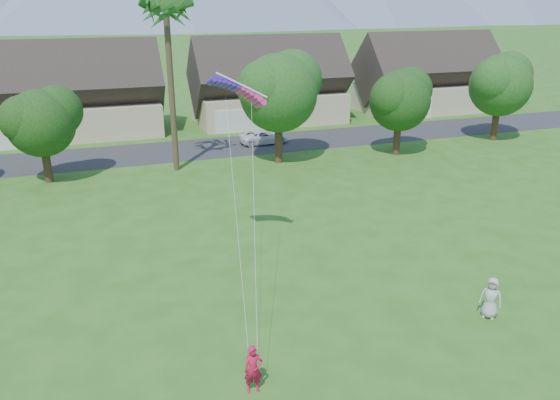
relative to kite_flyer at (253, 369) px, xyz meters
name	(u,v)px	position (x,y,z in m)	size (l,w,h in m)	color
street	(190,150)	(3.40, 31.28, -0.85)	(90.00, 7.00, 0.01)	#2D2D30
kite_flyer	(253,369)	(0.00, 0.00, 0.00)	(0.62, 0.41, 1.71)	#BD1539
watcher	(491,298)	(10.35, 1.22, 0.03)	(0.86, 0.56, 1.77)	#BAB9B5
parked_car	(264,137)	(10.00, 31.28, -0.25)	(2.01, 4.36, 1.21)	white
houses_row	(177,93)	(3.89, 40.28, 2.59)	(72.75, 8.19, 8.86)	beige
tree_row	(185,106)	(2.26, 25.20, 4.04)	(62.27, 6.67, 8.45)	#47301C
fan_palm	(165,5)	(1.40, 25.78, 10.95)	(3.00, 3.00, 13.80)	#4C3D26
parafoil_kite	(238,88)	(2.24, 9.70, 7.60)	(2.73, 1.12, 0.50)	#3F18B4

